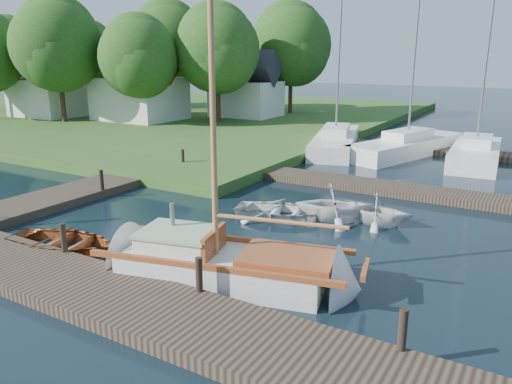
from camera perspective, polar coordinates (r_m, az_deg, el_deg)
The scene contains 28 objects.
ground at distance 16.17m, azimuth 0.00°, elevation -4.10°, with size 160.00×160.00×0.00m, color black.
near_dock at distance 11.77m, azimuth -15.42°, elevation -11.70°, with size 18.00×2.20×0.30m, color black.
left_dock at distance 22.46m, azimuth -15.11°, elevation 1.37°, with size 2.20×18.00×0.30m, color black.
far_dock at distance 21.10m, azimuth 13.82°, elevation 0.56°, with size 14.00×1.60×0.30m, color black.
shore at distance 50.38m, azimuth -14.94°, elevation 9.07°, with size 50.00×40.00×0.50m, color #31571F.
mooring_post_1 at distance 14.28m, azimuth -21.14°, elevation -4.90°, with size 0.16×0.16×0.80m, color black.
mooring_post_2 at distance 11.28m, azimuth -6.53°, elevation -9.35°, with size 0.16×0.16×0.80m, color black.
mooring_post_3 at distance 9.54m, azimuth 16.41°, elevation -14.86°, with size 0.16×0.16×0.80m, color black.
mooring_post_4 at distance 20.30m, azimuth -17.25°, elevation 1.33°, with size 0.16×0.16×0.80m, color black.
mooring_post_5 at distance 23.84m, azimuth -8.37°, elevation 3.89°, with size 0.16×0.16×0.80m, color black.
sailboat at distance 12.40m, azimuth -2.95°, elevation -8.69°, with size 7.41×3.58×9.83m.
dinghy at distance 15.30m, azimuth -21.19°, elevation -4.97°, with size 2.41×3.37×0.70m, color brown.
tender_b at distance 16.85m, azimuth 8.98°, elevation -1.03°, with size 2.24×2.60×1.37m, color silver.
tender_c at distance 17.09m, azimuth 2.94°, elevation -1.85°, with size 2.31×3.24×0.67m, color silver.
tender_d at distance 16.80m, azimuth 13.90°, elevation -1.75°, with size 1.87×2.17×1.14m, color silver.
marina_boat_0 at distance 29.73m, azimuth 9.08°, elevation 5.89°, with size 4.61×9.01×11.01m.
marina_boat_1 at distance 29.00m, azimuth 16.91°, elevation 5.17°, with size 4.75×9.01×10.31m.
marina_boat_2 at distance 28.03m, azimuth 23.81°, elevation 4.21°, with size 2.72×7.22×11.07m.
house_a at distance 40.30m, azimuth -13.20°, elevation 11.58°, with size 6.30×5.00×6.29m.
house_b at distance 44.96m, azimuth -22.54°, elevation 10.95°, with size 5.77×4.50×5.79m.
house_c at distance 41.40m, azimuth -1.12°, elevation 11.54°, with size 5.25×4.00×5.28m.
tree_1 at distance 40.53m, azimuth -21.74°, elevation 15.38°, with size 6.70×6.70×9.20m.
tree_2 at distance 37.44m, azimuth -13.25°, elevation 14.82°, with size 5.83×5.75×7.82m.
tree_3 at distance 38.01m, azimuth -4.42°, elevation 16.02°, with size 6.41×6.38×8.74m.
tree_4 at distance 46.07m, azimuth -9.96°, elevation 16.44°, with size 7.01×7.01×9.66m.
tree_5 at distance 50.26m, azimuth -18.65°, elevation 14.70°, with size 6.00×5.94×8.10m.
tree_6 at distance 52.59m, azimuth -26.49°, elevation 14.16°, with size 6.24×6.20×8.46m.
tree_7 at distance 43.86m, azimuth 4.08°, elevation 16.46°, with size 6.83×6.83×9.38m.
Camera 1 is at (7.78, -13.09, 5.42)m, focal length 35.00 mm.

